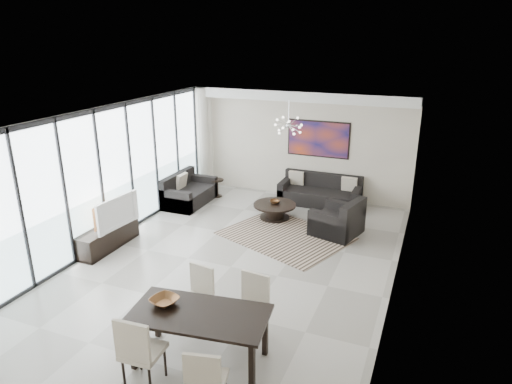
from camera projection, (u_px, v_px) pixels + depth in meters
The scene contains 20 objects.
room_shell at pixel (253, 200), 8.23m from camera, with size 6.00×9.00×2.90m.
window_wall at pixel (104, 178), 9.40m from camera, with size 0.37×8.95×2.90m.
soffit at pixel (300, 96), 11.72m from camera, with size 5.98×0.40×0.26m, color white.
painting at pixel (318, 139), 12.07m from camera, with size 1.68×0.04×0.98m, color #B83E19.
chandelier at pixel (288, 126), 10.18m from camera, with size 0.66×0.66×0.71m.
rug at pixel (285, 236), 10.22m from camera, with size 2.61×2.00×0.01m, color black.
coffee_table at pixel (275, 210), 11.15m from camera, with size 1.04×1.04×0.37m.
bowl_coffee at pixel (275, 202), 11.14m from camera, with size 0.24×0.24×0.08m, color brown.
sofa_main at pixel (320, 194), 12.10m from camera, with size 2.11×0.86×0.77m.
loveseat at pixel (188, 193), 12.12m from camera, with size 0.89×1.59×0.79m.
armchair at pixel (338, 222), 10.24m from camera, with size 1.17×1.21×0.84m.
side_table at pixel (217, 185), 12.60m from camera, with size 0.36×0.36×0.50m.
tv_console at pixel (108, 237), 9.60m from camera, with size 0.44×1.56×0.49m, color black.
television at pixel (114, 212), 9.42m from camera, with size 1.14×0.15×0.66m, color gray.
dining_table at pixel (199, 319), 6.11m from camera, with size 1.96×1.17×0.77m.
dining_chair_sw at pixel (138, 348), 5.66m from camera, with size 0.51×0.51×1.05m.
dining_chair_se at pixel (205, 378), 5.25m from camera, with size 0.53×0.53×0.95m.
dining_chair_nw at pixel (199, 291), 7.02m from camera, with size 0.50×0.50×0.95m.
dining_chair_ne at pixel (252, 301), 6.71m from camera, with size 0.50×0.50×0.99m.
bowl_dining at pixel (164, 301), 6.27m from camera, with size 0.37×0.37×0.09m, color brown.
Camera 1 is at (3.41, -7.14, 4.31)m, focal length 32.00 mm.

